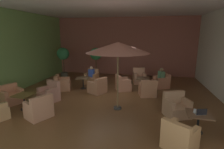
{
  "coord_description": "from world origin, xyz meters",
  "views": [
    {
      "loc": [
        1.63,
        -7.62,
        2.93
      ],
      "look_at": [
        0.0,
        0.52,
        1.02
      ],
      "focal_mm": 27.74,
      "sensor_mm": 36.0,
      "label": 1
    }
  ],
  "objects_px": {
    "armchair_front_right_north": "(62,84)",
    "armchair_rear_right_south": "(148,90)",
    "potted_tree_left_corner": "(96,56)",
    "patron_blue_shirt": "(161,75)",
    "armchair_rear_right_north": "(139,78)",
    "armchair_front_left_south": "(176,108)",
    "armchair_rear_right_east": "(122,84)",
    "cafe_table_front_left": "(199,117)",
    "cafe_table_front_right": "(83,80)",
    "open_laptop": "(201,113)",
    "armchair_rear_right_west": "(161,82)",
    "cafe_table_mid_center": "(24,98)",
    "armchair_front_right_east": "(98,87)",
    "iced_drink_cup": "(195,111)",
    "patio_umbrella_tall_red": "(118,48)",
    "potted_tree_mid_left": "(63,57)",
    "patron_by_window": "(91,72)",
    "armchair_mid_center_south": "(49,94)",
    "armchair_mid_center_east": "(39,109)",
    "cafe_table_rear_right": "(143,80)",
    "armchair_mid_center_west": "(11,96)",
    "armchair_front_right_south": "(92,78)",
    "armchair_front_left_north": "(179,138)"
  },
  "relations": [
    {
      "from": "potted_tree_left_corner",
      "to": "armchair_rear_right_south",
      "type": "bearing_deg",
      "value": -40.61
    },
    {
      "from": "potted_tree_left_corner",
      "to": "armchair_mid_center_east",
      "type": "bearing_deg",
      "value": -93.23
    },
    {
      "from": "armchair_front_right_north",
      "to": "armchair_mid_center_east",
      "type": "relative_size",
      "value": 0.99
    },
    {
      "from": "armchair_front_left_south",
      "to": "armchair_rear_right_east",
      "type": "xyz_separation_m",
      "value": [
        -2.37,
        2.64,
        -0.0
      ]
    },
    {
      "from": "cafe_table_front_left",
      "to": "armchair_rear_right_east",
      "type": "distance_m",
      "value": 4.66
    },
    {
      "from": "armchair_rear_right_north",
      "to": "iced_drink_cup",
      "type": "distance_m",
      "value": 5.54
    },
    {
      "from": "armchair_front_right_north",
      "to": "armchair_mid_center_south",
      "type": "bearing_deg",
      "value": -82.72
    },
    {
      "from": "armchair_rear_right_north",
      "to": "patio_umbrella_tall_red",
      "type": "relative_size",
      "value": 0.35
    },
    {
      "from": "cafe_table_mid_center",
      "to": "patron_blue_shirt",
      "type": "height_order",
      "value": "patron_blue_shirt"
    },
    {
      "from": "potted_tree_mid_left",
      "to": "patron_by_window",
      "type": "relative_size",
      "value": 3.21
    },
    {
      "from": "armchair_front_right_east",
      "to": "potted_tree_left_corner",
      "type": "bearing_deg",
      "value": 107.7
    },
    {
      "from": "patio_umbrella_tall_red",
      "to": "iced_drink_cup",
      "type": "xyz_separation_m",
      "value": [
        2.58,
        -1.18,
        -1.77
      ]
    },
    {
      "from": "cafe_table_front_left",
      "to": "iced_drink_cup",
      "type": "relative_size",
      "value": 6.76
    },
    {
      "from": "armchair_rear_right_south",
      "to": "potted_tree_left_corner",
      "type": "height_order",
      "value": "potted_tree_left_corner"
    },
    {
      "from": "armchair_mid_center_west",
      "to": "patron_blue_shirt",
      "type": "height_order",
      "value": "patron_blue_shirt"
    },
    {
      "from": "armchair_front_left_north",
      "to": "armchair_rear_right_north",
      "type": "xyz_separation_m",
      "value": [
        -1.32,
        6.18,
        0.03
      ]
    },
    {
      "from": "cafe_table_front_right",
      "to": "patron_blue_shirt",
      "type": "height_order",
      "value": "patron_blue_shirt"
    },
    {
      "from": "armchair_front_left_north",
      "to": "armchair_mid_center_west",
      "type": "xyz_separation_m",
      "value": [
        -6.67,
        1.86,
        -0.01
      ]
    },
    {
      "from": "armchair_front_right_north",
      "to": "potted_tree_left_corner",
      "type": "height_order",
      "value": "potted_tree_left_corner"
    },
    {
      "from": "armchair_rear_right_east",
      "to": "armchair_rear_right_west",
      "type": "relative_size",
      "value": 0.97
    },
    {
      "from": "armchair_front_right_south",
      "to": "armchair_mid_center_west",
      "type": "bearing_deg",
      "value": -123.92
    },
    {
      "from": "armchair_mid_center_west",
      "to": "open_laptop",
      "type": "relative_size",
      "value": 2.96
    },
    {
      "from": "armchair_front_left_south",
      "to": "armchair_front_right_south",
      "type": "xyz_separation_m",
      "value": [
        -4.4,
        3.58,
        0.0
      ]
    },
    {
      "from": "armchair_rear_right_south",
      "to": "potted_tree_mid_left",
      "type": "xyz_separation_m",
      "value": [
        -5.58,
        2.41,
        1.18
      ]
    },
    {
      "from": "cafe_table_front_right",
      "to": "open_laptop",
      "type": "relative_size",
      "value": 1.98
    },
    {
      "from": "potted_tree_left_corner",
      "to": "patron_blue_shirt",
      "type": "distance_m",
      "value": 4.51
    },
    {
      "from": "armchair_rear_right_west",
      "to": "cafe_table_mid_center",
      "type": "bearing_deg",
      "value": -143.46
    },
    {
      "from": "armchair_front_right_north",
      "to": "cafe_table_rear_right",
      "type": "height_order",
      "value": "armchair_front_right_north"
    },
    {
      "from": "armchair_front_right_north",
      "to": "iced_drink_cup",
      "type": "xyz_separation_m",
      "value": [
        5.94,
        -3.06,
        0.38
      ]
    },
    {
      "from": "cafe_table_front_left",
      "to": "armchair_rear_right_north",
      "type": "bearing_deg",
      "value": 110.9
    },
    {
      "from": "armchair_rear_right_east",
      "to": "open_laptop",
      "type": "height_order",
      "value": "armchair_rear_right_east"
    },
    {
      "from": "armchair_rear_right_south",
      "to": "patron_blue_shirt",
      "type": "bearing_deg",
      "value": 64.88
    },
    {
      "from": "cafe_table_front_right",
      "to": "armchair_rear_right_east",
      "type": "relative_size",
      "value": 0.73
    },
    {
      "from": "cafe_table_rear_right",
      "to": "patio_umbrella_tall_red",
      "type": "distance_m",
      "value": 3.62
    },
    {
      "from": "armchair_rear_right_west",
      "to": "armchair_front_right_north",
      "type": "bearing_deg",
      "value": -164.36
    },
    {
      "from": "armchair_front_right_north",
      "to": "armchair_rear_right_south",
      "type": "height_order",
      "value": "armchair_rear_right_south"
    },
    {
      "from": "armchair_rear_right_north",
      "to": "patron_blue_shirt",
      "type": "height_order",
      "value": "patron_blue_shirt"
    },
    {
      "from": "potted_tree_mid_left",
      "to": "cafe_table_front_left",
      "type": "bearing_deg",
      "value": -37.47
    },
    {
      "from": "cafe_table_front_right",
      "to": "armchair_mid_center_west",
      "type": "height_order",
      "value": "armchair_mid_center_west"
    },
    {
      "from": "armchair_mid_center_south",
      "to": "armchair_mid_center_east",
      "type": "bearing_deg",
      "value": -71.25
    },
    {
      "from": "armchair_front_left_south",
      "to": "potted_tree_mid_left",
      "type": "height_order",
      "value": "potted_tree_mid_left"
    },
    {
      "from": "armchair_mid_center_west",
      "to": "armchair_rear_right_east",
      "type": "relative_size",
      "value": 1.09
    },
    {
      "from": "open_laptop",
      "to": "armchair_front_right_south",
      "type": "bearing_deg",
      "value": 136.07
    },
    {
      "from": "armchair_front_right_south",
      "to": "patron_by_window",
      "type": "bearing_deg",
      "value": -97.06
    },
    {
      "from": "iced_drink_cup",
      "to": "armchair_rear_right_north",
      "type": "bearing_deg",
      "value": 110.03
    },
    {
      "from": "armchair_rear_right_north",
      "to": "potted_tree_left_corner",
      "type": "bearing_deg",
      "value": 165.99
    },
    {
      "from": "armchair_rear_right_south",
      "to": "armchair_front_left_south",
      "type": "bearing_deg",
      "value": -61.99
    },
    {
      "from": "armchair_rear_right_south",
      "to": "armchair_mid_center_south",
      "type": "bearing_deg",
      "value": -160.57
    },
    {
      "from": "potted_tree_mid_left",
      "to": "patron_by_window",
      "type": "distance_m",
      "value": 2.48
    },
    {
      "from": "cafe_table_mid_center",
      "to": "cafe_table_rear_right",
      "type": "relative_size",
      "value": 1.04
    }
  ]
}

